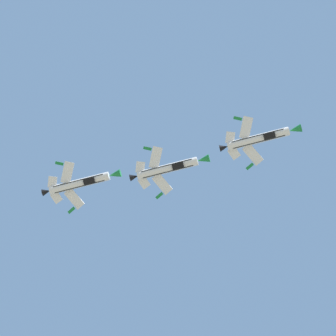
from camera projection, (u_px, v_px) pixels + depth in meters
fighter_jet_lead at (260, 138)px, 152.02m from camera, size 15.67×9.80×4.92m
fighter_jet_left_wing at (169, 168)px, 154.79m from camera, size 15.67×9.81×4.90m
fighter_jet_right_wing at (81, 183)px, 155.60m from camera, size 15.67×9.92×4.77m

